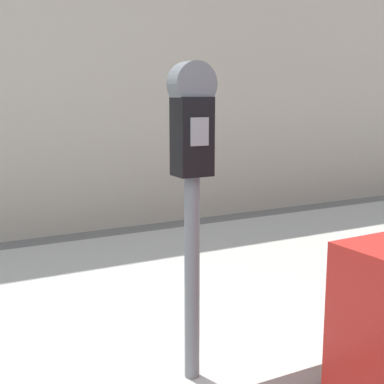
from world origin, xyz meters
The scene contains 2 objects.
sidewalk centered at (0.00, 2.20, 0.06)m, with size 24.00×2.80×0.13m.
parking_meter centered at (0.53, 1.00, 1.11)m, with size 0.19×0.14×1.46m.
Camera 1 is at (-0.57, -1.05, 1.44)m, focal length 50.00 mm.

